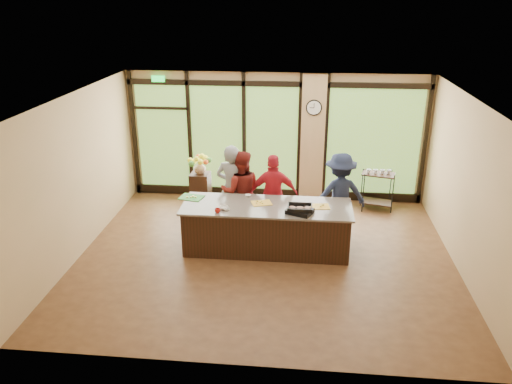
% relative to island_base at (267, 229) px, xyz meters
% --- Properties ---
extents(floor, '(7.00, 7.00, 0.00)m').
position_rel_island_base_xyz_m(floor, '(0.00, -0.30, -0.44)').
color(floor, '#4D2E1B').
rests_on(floor, ground).
extents(ceiling, '(7.00, 7.00, 0.00)m').
position_rel_island_base_xyz_m(ceiling, '(0.00, -0.30, 2.56)').
color(ceiling, silver).
rests_on(ceiling, back_wall).
extents(back_wall, '(7.00, 0.00, 7.00)m').
position_rel_island_base_xyz_m(back_wall, '(0.00, 2.70, 1.06)').
color(back_wall, tan).
rests_on(back_wall, floor).
extents(left_wall, '(0.00, 6.00, 6.00)m').
position_rel_island_base_xyz_m(left_wall, '(-3.50, -0.30, 1.06)').
color(left_wall, tan).
rests_on(left_wall, floor).
extents(right_wall, '(0.00, 6.00, 6.00)m').
position_rel_island_base_xyz_m(right_wall, '(3.50, -0.30, 1.06)').
color(right_wall, tan).
rests_on(right_wall, floor).
extents(window_wall, '(6.90, 0.12, 3.00)m').
position_rel_island_base_xyz_m(window_wall, '(0.16, 2.65, 0.95)').
color(window_wall, tan).
rests_on(window_wall, floor).
extents(island_base, '(3.10, 1.00, 0.88)m').
position_rel_island_base_xyz_m(island_base, '(0.00, 0.00, 0.00)').
color(island_base, black).
rests_on(island_base, floor).
extents(countertop, '(3.20, 1.10, 0.04)m').
position_rel_island_base_xyz_m(countertop, '(0.00, 0.00, 0.46)').
color(countertop, slate).
rests_on(countertop, island_base).
extents(wall_clock, '(0.36, 0.04, 0.36)m').
position_rel_island_base_xyz_m(wall_clock, '(0.85, 2.57, 1.81)').
color(wall_clock, black).
rests_on(wall_clock, window_wall).
extents(cook_left, '(0.75, 0.57, 1.84)m').
position_rel_island_base_xyz_m(cook_left, '(-0.78, 0.83, 0.48)').
color(cook_left, gray).
rests_on(cook_left, floor).
extents(cook_midleft, '(0.90, 0.74, 1.73)m').
position_rel_island_base_xyz_m(cook_midleft, '(-0.60, 0.82, 0.42)').
color(cook_midleft, maroon).
rests_on(cook_midleft, floor).
extents(cook_midright, '(1.02, 0.50, 1.68)m').
position_rel_island_base_xyz_m(cook_midright, '(0.08, 0.75, 0.40)').
color(cook_midright, '#B11B28').
rests_on(cook_midright, floor).
extents(cook_right, '(1.23, 0.89, 1.73)m').
position_rel_island_base_xyz_m(cook_right, '(1.41, 0.85, 0.42)').
color(cook_right, '#1A213A').
rests_on(cook_right, floor).
extents(roasting_pan, '(0.54, 0.49, 0.08)m').
position_rel_island_base_xyz_m(roasting_pan, '(0.62, -0.29, 0.52)').
color(roasting_pan, black).
rests_on(roasting_pan, countertop).
extents(mixing_bowl, '(0.37, 0.37, 0.08)m').
position_rel_island_base_xyz_m(mixing_bowl, '(0.56, -0.24, 0.52)').
color(mixing_bowl, silver).
rests_on(mixing_bowl, countertop).
extents(cutting_board_left, '(0.51, 0.43, 0.01)m').
position_rel_island_base_xyz_m(cutting_board_left, '(-1.50, 0.25, 0.49)').
color(cutting_board_left, green).
rests_on(cutting_board_left, countertop).
extents(cutting_board_center, '(0.44, 0.38, 0.01)m').
position_rel_island_base_xyz_m(cutting_board_center, '(-0.11, 0.10, 0.49)').
color(cutting_board_center, yellow).
rests_on(cutting_board_center, countertop).
extents(cutting_board_right, '(0.40, 0.32, 0.01)m').
position_rel_island_base_xyz_m(cutting_board_right, '(0.99, 0.04, 0.49)').
color(cutting_board_right, yellow).
rests_on(cutting_board_right, countertop).
extents(prep_bowl_near, '(0.19, 0.19, 0.05)m').
position_rel_island_base_xyz_m(prep_bowl_near, '(-0.78, -0.24, 0.51)').
color(prep_bowl_near, white).
rests_on(prep_bowl_near, countertop).
extents(prep_bowl_mid, '(0.16, 0.16, 0.04)m').
position_rel_island_base_xyz_m(prep_bowl_mid, '(-0.72, -0.29, 0.50)').
color(prep_bowl_mid, white).
rests_on(prep_bowl_mid, countertop).
extents(prep_bowl_far, '(0.13, 0.13, 0.03)m').
position_rel_island_base_xyz_m(prep_bowl_far, '(-0.40, 0.43, 0.49)').
color(prep_bowl_far, white).
rests_on(prep_bowl_far, countertop).
extents(red_ramekin, '(0.11, 0.11, 0.08)m').
position_rel_island_base_xyz_m(red_ramekin, '(-0.87, -0.41, 0.52)').
color(red_ramekin, '#AE1811').
rests_on(red_ramekin, countertop).
extents(flower_stand, '(0.45, 0.45, 0.85)m').
position_rel_island_base_xyz_m(flower_stand, '(-1.66, 1.84, -0.01)').
color(flower_stand, black).
rests_on(flower_stand, floor).
extents(flower_vase, '(0.28, 0.28, 0.29)m').
position_rel_island_base_xyz_m(flower_vase, '(-1.66, 1.84, 0.56)').
color(flower_vase, '#967652').
rests_on(flower_vase, flower_stand).
extents(bar_cart, '(0.79, 0.57, 0.97)m').
position_rel_island_base_xyz_m(bar_cart, '(2.35, 2.17, 0.14)').
color(bar_cart, black).
rests_on(bar_cart, floor).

